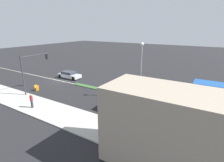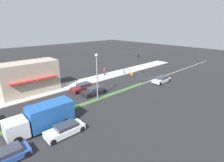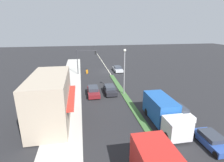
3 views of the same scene
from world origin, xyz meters
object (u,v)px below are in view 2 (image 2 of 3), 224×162
sedan_dark (94,91)px  pedestrian (104,72)px  van_white (65,130)px  street_lamp (97,71)px  sedan_maroon (83,87)px  delivery_truck (43,117)px  traffic_signal_main (129,59)px  coupe_blue (7,155)px  sedan_silver (162,80)px  warning_aframe_sign (132,74)px

sedan_dark → pedestrian: bearing=-49.5°
van_white → sedan_dark: sedan_dark is taller
street_lamp → sedan_maroon: 6.50m
delivery_truck → sedan_dark: (4.40, -10.59, -0.84)m
traffic_signal_main → coupe_blue: traffic_signal_main is taller
sedan_silver → pedestrian: bearing=25.4°
sedan_maroon → sedan_dark: 2.82m
coupe_blue → sedan_silver: bearing=-84.6°
delivery_truck → coupe_blue: size_ratio=1.96×
sedan_dark → sedan_silver: bearing=-107.1°
pedestrian → warning_aframe_sign: 6.48m
traffic_signal_main → sedan_maroon: traffic_signal_main is taller
sedan_silver → sedan_dark: 14.99m
delivery_truck → sedan_maroon: 12.54m
delivery_truck → sedan_dark: 11.50m
coupe_blue → sedan_dark: bearing=-64.5°
street_lamp → pedestrian: size_ratio=4.35×
traffic_signal_main → sedan_silver: (-8.32, -1.10, -3.27)m
street_lamp → van_white: size_ratio=1.71×
street_lamp → sedan_maroon: street_lamp is taller
sedan_maroon → pedestrian: bearing=-62.9°
street_lamp → delivery_truck: 10.46m
pedestrian → van_white: (-14.64, 18.08, -0.40)m
street_lamp → sedan_silver: size_ratio=1.68×
street_lamp → warning_aframe_sign: 16.10m
traffic_signal_main → warning_aframe_sign: (-0.69, -0.38, -3.47)m
traffic_signal_main → sedan_maroon: size_ratio=1.27×
delivery_truck → sedan_dark: size_ratio=1.78×
traffic_signal_main → pedestrian: 6.41m
van_white → coupe_blue: size_ratio=1.13×
sedan_maroon → street_lamp: bearing=173.7°
pedestrian → van_white: pedestrian is taller
street_lamp → van_white: (-5.00, 8.46, -4.16)m
traffic_signal_main → sedan_maroon: bearing=94.7°
traffic_signal_main → pedestrian: traffic_signal_main is taller
van_white → coupe_blue: 5.72m
traffic_signal_main → coupe_blue: size_ratio=1.46×
delivery_truck → sedan_maroon: bearing=-54.9°
street_lamp → pedestrian: street_lamp is taller
warning_aframe_sign → delivery_truck: 25.39m
delivery_truck → sedan_maroon: (7.20, -10.23, -0.81)m
street_lamp → coupe_blue: street_lamp is taller
traffic_signal_main → warning_aframe_sign: bearing=-151.3°
coupe_blue → traffic_signal_main: bearing=-68.6°
warning_aframe_sign → sedan_dark: 13.99m
van_white → sedan_silver: (2.80, -23.70, 0.01)m
coupe_blue → sedan_maroon: bearing=-55.8°
sedan_dark → sedan_maroon: bearing=7.3°
pedestrian → sedan_silver: bearing=-154.6°
pedestrian → sedan_maroon: bearing=117.1°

